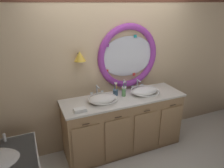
# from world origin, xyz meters

# --- Properties ---
(ground_plane) EXTENTS (14.00, 14.00, 0.00)m
(ground_plane) POSITION_xyz_m (0.00, 0.00, 0.00)
(ground_plane) COLOR silver
(back_wall_assembly) EXTENTS (6.40, 0.26, 2.60)m
(back_wall_assembly) POSITION_xyz_m (0.02, 0.58, 1.32)
(back_wall_assembly) COLOR #D6B78E
(back_wall_assembly) RESTS_ON ground_plane
(vanity_counter) EXTENTS (1.92, 0.63, 0.91)m
(vanity_counter) POSITION_xyz_m (0.02, 0.26, 0.46)
(vanity_counter) COLOR tan
(vanity_counter) RESTS_ON ground_plane
(sink_basin_left) EXTENTS (0.43, 0.43, 0.11)m
(sink_basin_left) POSITION_xyz_m (-0.34, 0.23, 0.96)
(sink_basin_left) COLOR white
(sink_basin_left) RESTS_ON vanity_counter
(sink_basin_right) EXTENTS (0.46, 0.46, 0.11)m
(sink_basin_right) POSITION_xyz_m (0.37, 0.23, 0.97)
(sink_basin_right) COLOR white
(sink_basin_right) RESTS_ON vanity_counter
(faucet_set_left) EXTENTS (0.22, 0.13, 0.18)m
(faucet_set_left) POSITION_xyz_m (-0.34, 0.47, 0.98)
(faucet_set_left) COLOR silver
(faucet_set_left) RESTS_ON vanity_counter
(faucet_set_right) EXTENTS (0.24, 0.13, 0.17)m
(faucet_set_right) POSITION_xyz_m (0.37, 0.47, 0.98)
(faucet_set_right) COLOR silver
(faucet_set_right) RESTS_ON vanity_counter
(toothbrush_holder_left) EXTENTS (0.09, 0.09, 0.22)m
(toothbrush_holder_left) POSITION_xyz_m (-0.07, 0.38, 0.97)
(toothbrush_holder_left) COLOR slate
(toothbrush_holder_left) RESTS_ON vanity_counter
(toothbrush_holder_right) EXTENTS (0.08, 0.08, 0.22)m
(toothbrush_holder_right) POSITION_xyz_m (0.10, 0.41, 0.97)
(toothbrush_holder_right) COLOR white
(toothbrush_holder_right) RESTS_ON vanity_counter
(soap_dispenser) EXTENTS (0.06, 0.07, 0.15)m
(soap_dispenser) POSITION_xyz_m (0.03, 0.30, 0.98)
(soap_dispenser) COLOR #6BAD66
(soap_dispenser) RESTS_ON vanity_counter
(folded_hand_towel) EXTENTS (0.18, 0.10, 0.05)m
(folded_hand_towel) POSITION_xyz_m (-0.73, 0.07, 0.93)
(folded_hand_towel) COLOR white
(folded_hand_towel) RESTS_ON vanity_counter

